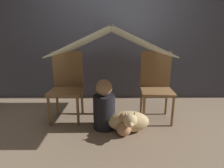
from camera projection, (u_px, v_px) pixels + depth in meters
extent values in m
plane|color=#7A6651|center=(112.00, 127.00, 2.33)|extent=(8.80, 8.80, 0.00)
cube|color=#3D3D47|center=(112.00, 33.00, 3.22)|extent=(7.00, 0.05, 2.50)
cylinder|color=brown|center=(50.00, 111.00, 2.32)|extent=(0.04, 0.04, 0.41)
cylinder|color=brown|center=(79.00, 111.00, 2.33)|extent=(0.04, 0.04, 0.41)
cylinder|color=brown|center=(58.00, 102.00, 2.69)|extent=(0.04, 0.04, 0.41)
cylinder|color=brown|center=(83.00, 101.00, 2.70)|extent=(0.04, 0.04, 0.41)
cube|color=brown|center=(67.00, 91.00, 2.45)|extent=(0.45, 0.45, 0.04)
cube|color=brown|center=(69.00, 69.00, 2.58)|extent=(0.44, 0.04, 0.52)
cylinder|color=brown|center=(144.00, 111.00, 2.33)|extent=(0.04, 0.04, 0.41)
cylinder|color=brown|center=(174.00, 112.00, 2.31)|extent=(0.04, 0.04, 0.41)
cylinder|color=brown|center=(142.00, 101.00, 2.70)|extent=(0.04, 0.04, 0.41)
cylinder|color=brown|center=(167.00, 102.00, 2.67)|extent=(0.04, 0.04, 0.41)
cube|color=brown|center=(158.00, 91.00, 2.45)|extent=(0.47, 0.47, 0.04)
cube|color=brown|center=(156.00, 69.00, 2.57)|extent=(0.44, 0.06, 0.52)
cube|color=silver|center=(88.00, 41.00, 2.28)|extent=(0.65, 1.42, 0.30)
cube|color=silver|center=(136.00, 41.00, 2.28)|extent=(0.65, 1.42, 0.30)
cube|color=silver|center=(112.00, 29.00, 2.24)|extent=(0.04, 1.42, 0.01)
cylinder|color=black|center=(105.00, 112.00, 2.27)|extent=(0.28, 0.28, 0.44)
sphere|color=#9E7556|center=(105.00, 88.00, 2.18)|extent=(0.21, 0.21, 0.21)
ellipsoid|color=tan|center=(129.00, 121.00, 2.19)|extent=(0.52, 0.25, 0.27)
sphere|color=tan|center=(131.00, 120.00, 1.97)|extent=(0.16, 0.16, 0.16)
ellipsoid|color=tan|center=(131.00, 125.00, 1.91)|extent=(0.07, 0.08, 0.06)
cone|color=tan|center=(127.00, 115.00, 1.96)|extent=(0.06, 0.06, 0.07)
cone|color=tan|center=(135.00, 115.00, 1.96)|extent=(0.06, 0.06, 0.07)
sphere|color=tan|center=(124.00, 128.00, 2.11)|extent=(0.19, 0.19, 0.19)
sphere|color=tan|center=(125.00, 117.00, 2.07)|extent=(0.11, 0.11, 0.11)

